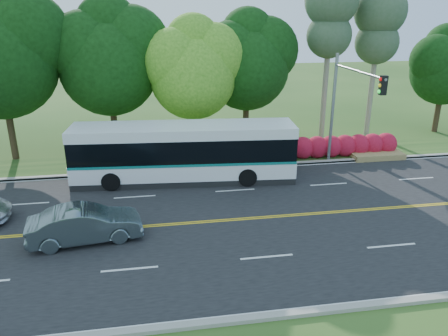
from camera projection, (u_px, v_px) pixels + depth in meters
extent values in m
plane|color=#284D19|center=(258.00, 218.00, 21.16)|extent=(120.00, 120.00, 0.00)
cube|color=black|center=(258.00, 218.00, 21.16)|extent=(60.00, 14.00, 0.02)
cube|color=#9C988D|center=(232.00, 167.00, 27.75)|extent=(60.00, 0.30, 0.15)
cube|color=#9C988D|center=(309.00, 312.00, 14.52)|extent=(60.00, 0.30, 0.15)
cube|color=#284D19|center=(227.00, 158.00, 29.48)|extent=(60.00, 4.00, 0.10)
cube|color=gold|center=(259.00, 218.00, 21.08)|extent=(57.00, 0.10, 0.00)
cube|color=gold|center=(258.00, 217.00, 21.23)|extent=(57.00, 0.10, 0.00)
cube|color=silver|center=(130.00, 269.00, 17.00)|extent=(2.20, 0.12, 0.00)
cube|color=silver|center=(267.00, 257.00, 17.84)|extent=(2.20, 0.12, 0.00)
cube|color=silver|center=(391.00, 246.00, 18.67)|extent=(2.20, 0.12, 0.00)
cube|color=silver|center=(27.00, 204.00, 22.65)|extent=(2.20, 0.12, 0.00)
cube|color=silver|center=(135.00, 197.00, 23.48)|extent=(2.20, 0.12, 0.00)
cube|color=silver|center=(235.00, 190.00, 24.32)|extent=(2.20, 0.12, 0.00)
cube|color=silver|center=(329.00, 184.00, 25.15)|extent=(2.20, 0.12, 0.00)
cube|color=silver|center=(416.00, 179.00, 25.99)|extent=(2.20, 0.12, 0.00)
cube|color=silver|center=(233.00, 169.00, 27.50)|extent=(57.00, 0.12, 0.00)
cube|color=silver|center=(306.00, 308.00, 14.81)|extent=(57.00, 0.12, 0.00)
cylinder|color=black|center=(11.00, 131.00, 28.53)|extent=(0.44, 0.44, 3.96)
sphere|color=black|center=(24.00, 36.00, 27.00)|extent=(5.76, 5.76, 5.76)
cylinder|color=black|center=(114.00, 126.00, 30.51)|extent=(0.44, 0.44, 3.60)
sphere|color=black|center=(109.00, 66.00, 29.09)|extent=(6.60, 6.60, 6.60)
sphere|color=black|center=(130.00, 45.00, 29.13)|extent=(5.28, 5.28, 5.28)
sphere|color=black|center=(86.00, 49.00, 28.30)|extent=(4.95, 4.95, 4.95)
sphere|color=black|center=(108.00, 27.00, 28.61)|extent=(4.29, 4.29, 4.29)
cylinder|color=black|center=(194.00, 129.00, 30.48)|extent=(0.44, 0.44, 3.24)
sphere|color=#3A821A|center=(193.00, 76.00, 29.22)|extent=(5.80, 5.80, 5.80)
sphere|color=#3A821A|center=(211.00, 58.00, 29.29)|extent=(4.64, 4.64, 4.64)
sphere|color=#3A821A|center=(175.00, 61.00, 28.50)|extent=(4.35, 4.35, 4.35)
sphere|color=#3A821A|center=(193.00, 42.00, 28.85)|extent=(3.77, 3.77, 3.77)
cylinder|color=black|center=(246.00, 120.00, 32.44)|extent=(0.44, 0.44, 3.42)
sphere|color=black|center=(247.00, 68.00, 31.13)|extent=(6.00, 6.00, 6.00)
sphere|color=black|center=(265.00, 50.00, 31.19)|extent=(4.80, 4.80, 4.80)
sphere|color=black|center=(231.00, 54.00, 30.39)|extent=(4.50, 4.50, 4.50)
sphere|color=black|center=(247.00, 35.00, 30.73)|extent=(3.90, 3.90, 3.90)
cylinder|color=gray|center=(326.00, 75.00, 32.25)|extent=(0.40, 0.40, 9.80)
sphere|color=#3B5736|center=(329.00, 36.00, 31.28)|extent=(3.23, 3.23, 3.23)
sphere|color=#3B5736|center=(332.00, 0.00, 30.46)|extent=(3.80, 3.80, 3.80)
cylinder|color=gray|center=(373.00, 77.00, 33.44)|extent=(0.40, 0.40, 9.10)
sphere|color=#3B5736|center=(377.00, 42.00, 32.54)|extent=(3.23, 3.23, 3.23)
sphere|color=#3B5736|center=(380.00, 11.00, 31.78)|extent=(3.80, 3.80, 3.80)
cylinder|color=black|center=(437.00, 113.00, 35.40)|extent=(0.44, 0.44, 3.06)
sphere|color=black|center=(444.00, 71.00, 34.24)|extent=(5.20, 5.20, 5.20)
sphere|color=black|center=(436.00, 60.00, 33.58)|extent=(3.90, 3.90, 3.90)
sphere|color=black|center=(447.00, 45.00, 33.95)|extent=(3.38, 3.38, 3.38)
sphere|color=maroon|center=(274.00, 149.00, 28.95)|extent=(1.50, 1.50, 1.50)
sphere|color=maroon|center=(288.00, 149.00, 29.10)|extent=(1.50, 1.50, 1.50)
sphere|color=maroon|center=(303.00, 148.00, 29.25)|extent=(1.50, 1.50, 1.50)
sphere|color=maroon|center=(317.00, 147.00, 29.40)|extent=(1.50, 1.50, 1.50)
sphere|color=maroon|center=(331.00, 146.00, 29.56)|extent=(1.50, 1.50, 1.50)
sphere|color=maroon|center=(345.00, 146.00, 29.71)|extent=(1.50, 1.50, 1.50)
sphere|color=maroon|center=(359.00, 145.00, 29.86)|extent=(1.50, 1.50, 1.50)
sphere|color=maroon|center=(372.00, 144.00, 30.01)|extent=(1.50, 1.50, 1.50)
sphere|color=maroon|center=(386.00, 144.00, 30.16)|extent=(1.50, 1.50, 1.50)
cube|color=olive|center=(377.00, 156.00, 29.46)|extent=(3.50, 1.40, 0.40)
cylinder|color=gray|center=(333.00, 110.00, 27.69)|extent=(0.20, 0.20, 7.00)
cylinder|color=gray|center=(358.00, 71.00, 23.95)|extent=(0.14, 6.00, 0.14)
cube|color=black|center=(383.00, 85.00, 21.46)|extent=(0.32, 0.28, 0.95)
sphere|color=red|center=(381.00, 79.00, 21.33)|extent=(0.18, 0.18, 0.18)
sphere|color=yellow|center=(380.00, 85.00, 21.43)|extent=(0.18, 0.18, 0.18)
sphere|color=#19D833|center=(379.00, 92.00, 21.54)|extent=(0.18, 0.18, 0.18)
cube|color=white|center=(185.00, 165.00, 25.51)|extent=(12.88, 3.70, 1.05)
cube|color=black|center=(184.00, 146.00, 25.10)|extent=(12.82, 3.74, 1.31)
cube|color=white|center=(183.00, 130.00, 24.77)|extent=(12.88, 3.70, 0.59)
cube|color=#0C6F68|center=(184.00, 158.00, 25.35)|extent=(12.82, 3.75, 0.15)
cube|color=black|center=(71.00, 147.00, 24.57)|extent=(0.26, 2.48, 1.80)
cube|color=#19E54C|center=(69.00, 130.00, 24.22)|extent=(0.18, 1.62, 0.23)
cube|color=black|center=(185.00, 177.00, 25.75)|extent=(12.87, 3.60, 0.37)
cylinder|color=black|center=(111.00, 182.00, 24.14)|extent=(1.08, 0.38, 1.06)
cylinder|color=black|center=(118.00, 166.00, 26.50)|extent=(1.08, 0.38, 1.06)
cylinder|color=black|center=(248.00, 177.00, 24.73)|extent=(1.08, 0.38, 1.06)
cylinder|color=black|center=(242.00, 163.00, 27.09)|extent=(1.08, 0.38, 1.06)
imported|color=slate|center=(85.00, 224.00, 18.83)|extent=(4.97, 2.31, 1.58)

